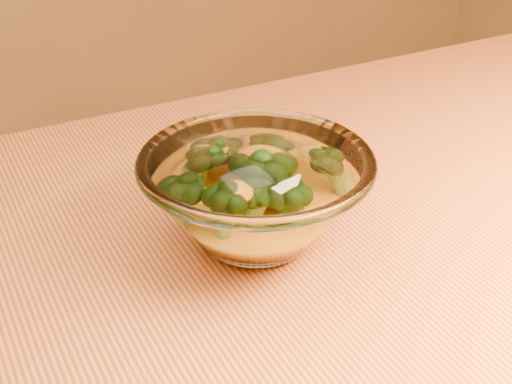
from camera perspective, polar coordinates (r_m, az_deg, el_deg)
glass_bowl at (r=0.58m, az=0.00°, el=-0.35°), size 0.19×0.19×0.08m
cheese_sauce at (r=0.59m, az=0.00°, el=-1.84°), size 0.11×0.11×0.03m
broccoli_heap at (r=0.58m, az=-0.48°, el=0.87°), size 0.14×0.11×0.06m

